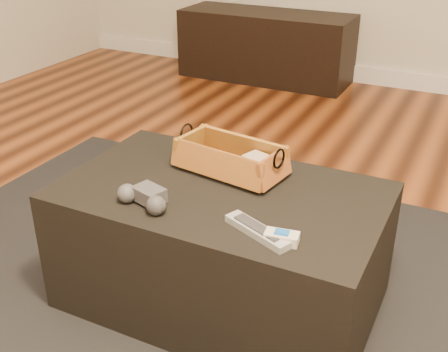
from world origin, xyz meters
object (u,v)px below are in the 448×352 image
at_px(ottoman, 221,246).
at_px(silver_remote, 258,231).
at_px(media_cabinet, 266,46).
at_px(cream_gadget, 282,237).
at_px(wicker_basket, 230,160).
at_px(game_controller, 144,197).
at_px(tv_remote, 223,165).

height_order(ottoman, silver_remote, silver_remote).
xyz_separation_m(media_cabinet, cream_gadget, (1.15, -2.66, 0.20)).
bearing_deg(cream_gadget, wicker_basket, 133.74).
relative_size(wicker_basket, silver_remote, 1.79).
bearing_deg(wicker_basket, game_controller, -111.23).
xyz_separation_m(tv_remote, cream_gadget, (0.32, -0.31, -0.01)).
bearing_deg(game_controller, wicker_basket, 68.77).
relative_size(media_cabinet, game_controller, 6.79).
bearing_deg(media_cabinet, silver_remote, -67.90).
relative_size(game_controller, cream_gadget, 1.93).
bearing_deg(wicker_basket, cream_gadget, -46.26).
distance_m(media_cabinet, ottoman, 2.62).
height_order(wicker_basket, game_controller, wicker_basket).
xyz_separation_m(media_cabinet, wicker_basket, (0.84, -2.34, 0.23)).
xyz_separation_m(ottoman, wicker_basket, (-0.03, 0.13, 0.25)).
bearing_deg(cream_gadget, ottoman, 145.03).
relative_size(tv_remote, game_controller, 1.04).
bearing_deg(game_controller, cream_gadget, -0.07).
bearing_deg(tv_remote, media_cabinet, 112.14).
bearing_deg(wicker_basket, ottoman, -76.68).
xyz_separation_m(game_controller, cream_gadget, (0.43, -0.00, -0.01)).
bearing_deg(silver_remote, media_cabinet, 112.10).
distance_m(wicker_basket, cream_gadget, 0.44).
relative_size(ottoman, silver_remote, 4.62).
relative_size(tv_remote, wicker_basket, 0.49).
relative_size(tv_remote, cream_gadget, 2.01).
relative_size(ottoman, tv_remote, 5.21).
relative_size(wicker_basket, cream_gadget, 4.06).
bearing_deg(silver_remote, wicker_basket, 126.83).
bearing_deg(silver_remote, ottoman, 137.66).
bearing_deg(ottoman, cream_gadget, -34.97).
relative_size(media_cabinet, wicker_basket, 3.22).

